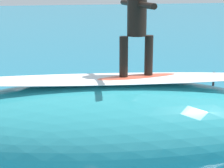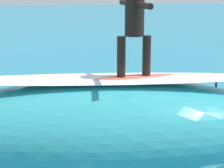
{
  "view_description": "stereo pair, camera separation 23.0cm",
  "coord_description": "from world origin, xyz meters",
  "px_view_note": "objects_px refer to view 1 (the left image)",
  "views": [
    {
      "loc": [
        1.05,
        9.71,
        3.71
      ],
      "look_at": [
        -1.1,
        1.07,
        1.46
      ],
      "focal_mm": 64.27,
      "sensor_mm": 36.0,
      "label": 1
    },
    {
      "loc": [
        0.82,
        9.76,
        3.71
      ],
      "look_at": [
        -1.1,
        1.07,
        1.46
      ],
      "focal_mm": 64.27,
      "sensor_mm": 36.0,
      "label": 2
    }
  ],
  "objects_px": {
    "surfboard_riding": "(136,78)",
    "surfer_riding": "(137,24)",
    "surfer_paddling": "(91,113)",
    "buoy_marker": "(212,98)",
    "surfboard_paddling": "(96,118)"
  },
  "relations": [
    {
      "from": "surfer_paddling",
      "to": "buoy_marker",
      "type": "relative_size",
      "value": 1.58
    },
    {
      "from": "surfer_riding",
      "to": "buoy_marker",
      "type": "distance_m",
      "value": 5.64
    },
    {
      "from": "surfboard_riding",
      "to": "buoy_marker",
      "type": "height_order",
      "value": "surfboard_riding"
    },
    {
      "from": "surfer_riding",
      "to": "surfer_paddling",
      "type": "xyz_separation_m",
      "value": [
        0.21,
        -3.42,
        -2.75
      ]
    },
    {
      "from": "surfboard_riding",
      "to": "buoy_marker",
      "type": "relative_size",
      "value": 1.63
    },
    {
      "from": "surfboard_riding",
      "to": "surfboard_paddling",
      "type": "xyz_separation_m",
      "value": [
        0.07,
        -3.43,
        -1.94
      ]
    },
    {
      "from": "surfboard_paddling",
      "to": "buoy_marker",
      "type": "relative_size",
      "value": 1.74
    },
    {
      "from": "surfboard_riding",
      "to": "buoy_marker",
      "type": "distance_m",
      "value": 5.24
    },
    {
      "from": "surfer_riding",
      "to": "surfer_paddling",
      "type": "bearing_deg",
      "value": -90.06
    },
    {
      "from": "surfboard_paddling",
      "to": "surfer_paddling",
      "type": "height_order",
      "value": "surfer_paddling"
    },
    {
      "from": "surfboard_riding",
      "to": "surfer_riding",
      "type": "distance_m",
      "value": 1.0
    },
    {
      "from": "surfboard_riding",
      "to": "surfboard_paddling",
      "type": "height_order",
      "value": "surfboard_riding"
    },
    {
      "from": "surfboard_riding",
      "to": "surfer_riding",
      "type": "bearing_deg",
      "value": 86.47
    },
    {
      "from": "surfer_paddling",
      "to": "buoy_marker",
      "type": "bearing_deg",
      "value": -1.07
    },
    {
      "from": "surfer_paddling",
      "to": "buoy_marker",
      "type": "distance_m",
      "value": 3.72
    }
  ]
}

